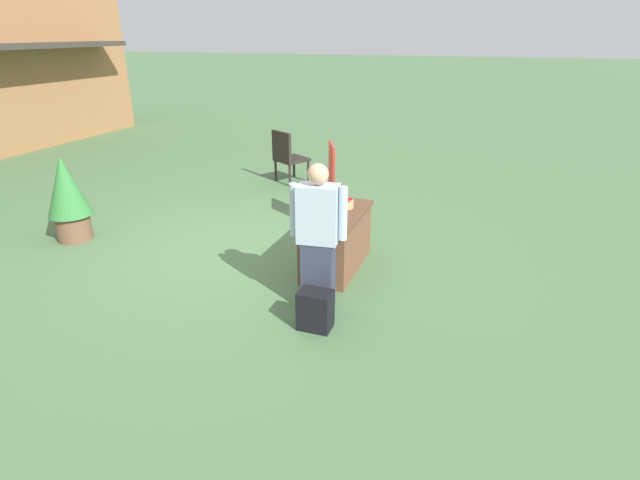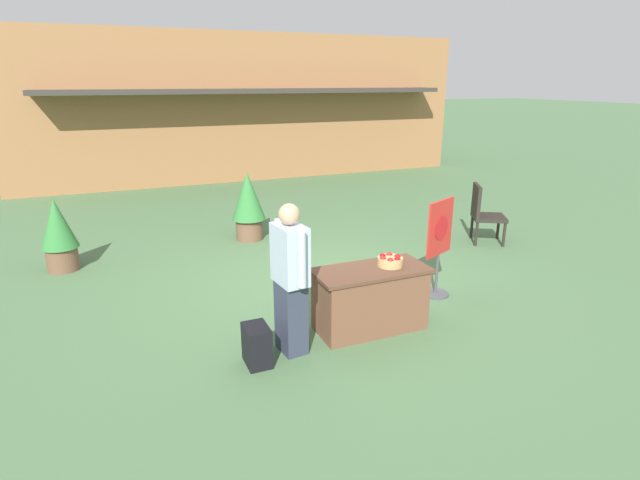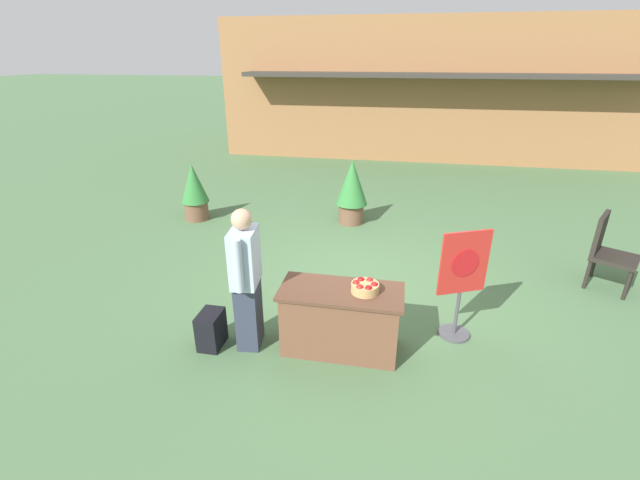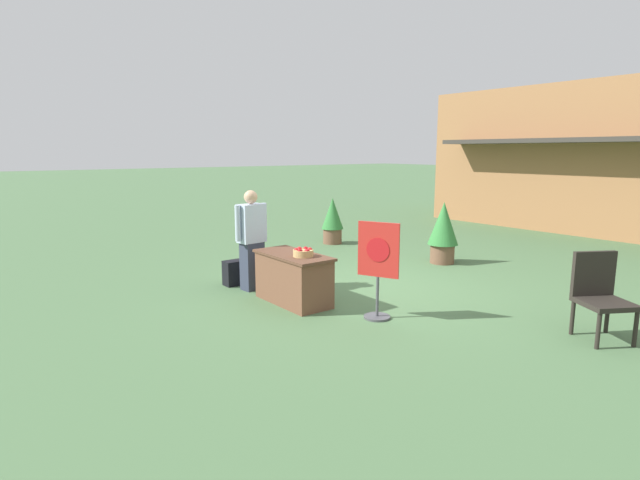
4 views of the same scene
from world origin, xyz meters
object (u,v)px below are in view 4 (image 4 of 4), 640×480
(poster_board, at_px, (378,267))
(potted_plant_far_left, at_px, (333,219))
(apple_basket, at_px, (303,252))
(person_visitor, at_px, (252,240))
(backpack, at_px, (234,273))
(patio_chair, at_px, (600,292))
(potted_plant_near_right, at_px, (443,230))
(display_table, at_px, (293,278))

(poster_board, xyz_separation_m, potted_plant_far_left, (-4.71, 3.01, -0.12))
(apple_basket, bearing_deg, poster_board, 25.22)
(person_visitor, xyz_separation_m, backpack, (-0.42, -0.12, -0.62))
(patio_chair, height_order, potted_plant_far_left, potted_plant_far_left)
(patio_chair, xyz_separation_m, potted_plant_near_right, (-3.79, 1.78, 0.10))
(patio_chair, bearing_deg, person_visitor, -123.46)
(person_visitor, distance_m, potted_plant_far_left, 4.36)
(display_table, relative_size, apple_basket, 4.51)
(display_table, relative_size, backpack, 3.15)
(backpack, height_order, potted_plant_near_right, potted_plant_near_right)
(display_table, distance_m, backpack, 1.46)
(patio_chair, relative_size, potted_plant_far_left, 0.93)
(poster_board, distance_m, potted_plant_near_right, 3.80)
(backpack, distance_m, patio_chair, 5.40)
(display_table, distance_m, person_visitor, 1.12)
(display_table, xyz_separation_m, potted_plant_near_right, (-0.38, 3.91, 0.30))
(display_table, distance_m, apple_basket, 0.50)
(backpack, height_order, poster_board, poster_board)
(poster_board, bearing_deg, display_table, -93.47)
(person_visitor, relative_size, potted_plant_near_right, 1.31)
(backpack, bearing_deg, potted_plant_near_right, 75.75)
(patio_chair, bearing_deg, backpack, -124.35)
(person_visitor, bearing_deg, potted_plant_near_right, 74.44)
(display_table, bearing_deg, potted_plant_far_left, 134.29)
(person_visitor, xyz_separation_m, poster_board, (2.30, 0.61, -0.11))
(display_table, bearing_deg, apple_basket, 1.74)
(apple_basket, bearing_deg, backpack, -171.81)
(backpack, height_order, patio_chair, patio_chair)
(apple_basket, height_order, potted_plant_far_left, potted_plant_far_left)
(display_table, xyz_separation_m, patio_chair, (3.41, 2.12, 0.20))
(patio_chair, bearing_deg, potted_plant_near_right, -175.53)
(display_table, height_order, backpack, display_table)
(poster_board, xyz_separation_m, potted_plant_near_right, (-1.66, 3.41, -0.04))
(potted_plant_far_left, bearing_deg, person_visitor, -56.39)
(poster_board, bearing_deg, potted_plant_near_right, -178.66)
(potted_plant_far_left, relative_size, potted_plant_near_right, 0.90)
(patio_chair, bearing_deg, potted_plant_far_left, -161.76)
(backpack, xyz_separation_m, poster_board, (2.71, 0.73, 0.51))
(apple_basket, xyz_separation_m, potted_plant_far_left, (-3.67, 3.50, -0.21))
(person_visitor, height_order, backpack, person_visitor)
(display_table, distance_m, potted_plant_far_left, 4.91)
(apple_basket, xyz_separation_m, poster_board, (1.04, 0.49, -0.09))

